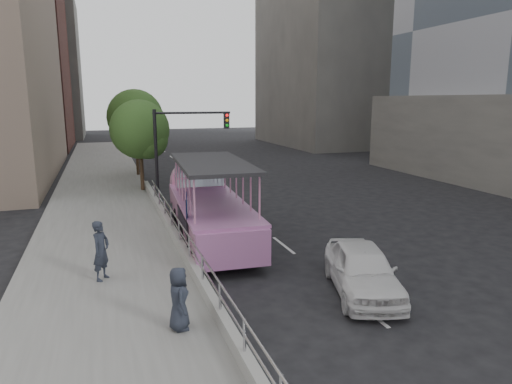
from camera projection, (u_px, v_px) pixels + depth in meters
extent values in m
plane|color=black|center=(302.00, 287.00, 14.12)|extent=(160.00, 160.00, 0.00)
cube|color=gray|center=(104.00, 219.00, 21.56)|extent=(5.50, 80.00, 0.30)
cube|color=#989893|center=(190.00, 262.00, 14.90)|extent=(0.24, 30.00, 0.36)
cylinder|color=#B9B9BE|center=(244.00, 335.00, 9.22)|extent=(0.07, 0.07, 0.70)
cylinder|color=#B9B9BE|center=(220.00, 296.00, 11.08)|extent=(0.07, 0.07, 0.70)
cylinder|color=#B9B9BE|center=(203.00, 268.00, 12.94)|extent=(0.07, 0.07, 0.70)
cylinder|color=#B9B9BE|center=(190.00, 247.00, 14.79)|extent=(0.07, 0.07, 0.70)
cylinder|color=#B9B9BE|center=(179.00, 230.00, 16.65)|extent=(0.07, 0.07, 0.70)
cylinder|color=#B9B9BE|center=(171.00, 217.00, 18.51)|extent=(0.07, 0.07, 0.70)
cylinder|color=#B9B9BE|center=(165.00, 206.00, 20.36)|extent=(0.07, 0.07, 0.70)
cylinder|color=#B9B9BE|center=(159.00, 197.00, 22.22)|extent=(0.07, 0.07, 0.70)
cylinder|color=#B9B9BE|center=(154.00, 190.00, 24.08)|extent=(0.07, 0.07, 0.70)
cylinder|color=#B9B9BE|center=(190.00, 247.00, 14.79)|extent=(0.06, 22.00, 0.06)
cylinder|color=#B9B9BE|center=(189.00, 237.00, 14.73)|extent=(0.06, 22.00, 0.06)
cylinder|color=black|center=(195.00, 257.00, 15.51)|extent=(0.39, 0.89, 0.87)
cylinder|color=black|center=(256.00, 251.00, 16.07)|extent=(0.39, 0.89, 0.87)
cylinder|color=black|center=(186.00, 235.00, 18.08)|extent=(0.39, 0.89, 0.87)
cylinder|color=black|center=(238.00, 231.00, 18.63)|extent=(0.39, 0.89, 0.87)
cylinder|color=black|center=(179.00, 218.00, 20.65)|extent=(0.39, 0.89, 0.87)
cylinder|color=black|center=(225.00, 215.00, 21.20)|extent=(0.39, 0.89, 0.87)
cube|color=pink|center=(211.00, 218.00, 18.43)|extent=(2.89, 8.08, 1.21)
cube|color=pink|center=(195.00, 190.00, 22.78)|extent=(2.49, 2.20, 1.51)
cylinder|color=pink|center=(193.00, 182.00, 23.50)|extent=(2.31, 0.81, 2.28)
cube|color=#AA639E|center=(233.00, 250.00, 14.54)|extent=(2.44, 0.48, 1.21)
cube|color=#AA639E|center=(211.00, 202.00, 18.30)|extent=(3.02, 8.38, 0.12)
cube|color=#27272A|center=(212.00, 163.00, 17.61)|extent=(2.94, 6.54, 0.14)
cube|color=#8F9EA9|center=(200.00, 176.00, 20.98)|extent=(2.24, 0.33, 1.02)
cube|color=pink|center=(198.00, 180.00, 21.45)|extent=(2.19, 1.09, 0.48)
imported|color=white|center=(362.00, 269.00, 13.55)|extent=(2.96, 4.66, 1.48)
imported|color=#252A37|center=(101.00, 251.00, 13.75)|extent=(0.74, 0.80, 1.84)
imported|color=#252A37|center=(179.00, 299.00, 10.77)|extent=(0.50, 0.76, 1.54)
cylinder|color=black|center=(187.00, 233.00, 15.73)|extent=(0.08, 0.08, 2.34)
cube|color=#0B174E|center=(187.00, 205.00, 15.53)|extent=(0.13, 0.58, 0.84)
cube|color=white|center=(187.00, 205.00, 15.54)|extent=(0.08, 0.37, 0.52)
cylinder|color=black|center=(156.00, 159.00, 24.29)|extent=(0.18, 0.18, 5.20)
cylinder|color=black|center=(192.00, 113.00, 24.45)|extent=(4.20, 0.12, 0.12)
cube|color=black|center=(226.00, 121.00, 25.13)|extent=(0.28, 0.22, 0.85)
sphere|color=red|center=(227.00, 115.00, 24.95)|extent=(0.16, 0.16, 0.16)
cylinder|color=#39261A|center=(142.00, 170.00, 27.59)|extent=(0.22, 0.22, 3.08)
sphere|color=#345923|center=(140.00, 129.00, 27.11)|extent=(3.52, 3.52, 3.52)
sphere|color=#345923|center=(148.00, 139.00, 27.07)|extent=(2.42, 2.42, 2.42)
cylinder|color=#39261A|center=(137.00, 155.00, 33.19)|extent=(0.22, 0.22, 3.47)
sphere|color=#345923|center=(135.00, 117.00, 32.65)|extent=(3.97, 3.97, 3.97)
sphere|color=#345923|center=(142.00, 126.00, 32.62)|extent=(2.73, 2.73, 2.73)
cube|color=gray|center=(354.00, 17.00, 58.11)|extent=(20.00, 20.00, 32.00)
cube|color=gray|center=(21.00, 70.00, 66.50)|extent=(16.00, 14.00, 20.00)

